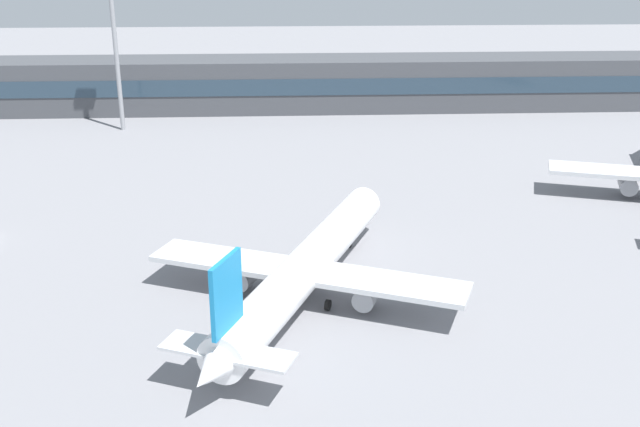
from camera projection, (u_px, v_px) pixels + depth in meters
name	position (u px, v px, depth m)	size (l,w,h in m)	color
ground_plane	(311.00, 242.00, 74.27)	(400.00, 400.00, 0.00)	gray
terminal_building	(296.00, 84.00, 131.72)	(146.27, 12.13, 9.00)	#3F4247
airplane_near	(310.00, 263.00, 62.08)	(26.65, 37.08, 9.66)	white
floodlight_tower_west	(114.00, 32.00, 113.03)	(3.20, 0.80, 26.58)	gray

